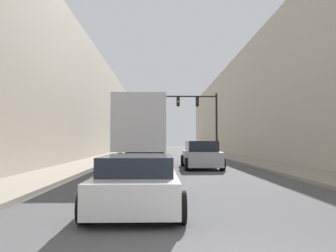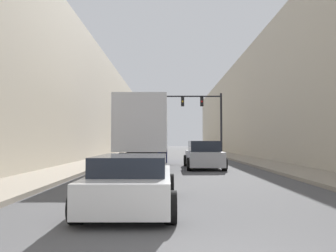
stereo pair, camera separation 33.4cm
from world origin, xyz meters
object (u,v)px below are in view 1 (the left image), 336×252
object	(u,v)px
sedan_car	(138,181)
traffic_signal_gantry	(195,111)
suv_car	(201,155)
semi_truck	(145,133)

from	to	relation	value
sedan_car	traffic_signal_gantry	xyz separation A→B (m)	(3.88, 23.19, 3.86)
suv_car	traffic_signal_gantry	bearing A→B (deg)	85.52
suv_car	traffic_signal_gantry	size ratio (longest dim) A/B	0.62
traffic_signal_gantry	semi_truck	bearing A→B (deg)	-112.53
sedan_car	traffic_signal_gantry	world-z (taller)	traffic_signal_gantry
sedan_car	suv_car	xyz separation A→B (m)	(2.94, 11.25, 0.15)
suv_car	traffic_signal_gantry	xyz separation A→B (m)	(0.93, 11.94, 3.71)
suv_car	traffic_signal_gantry	distance (m)	12.54
semi_truck	sedan_car	size ratio (longest dim) A/B	2.69
suv_car	traffic_signal_gantry	world-z (taller)	traffic_signal_gantry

